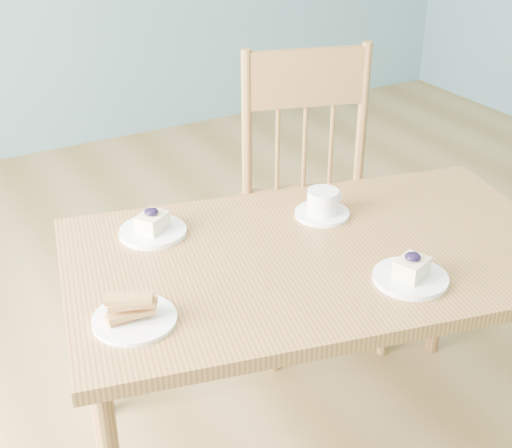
% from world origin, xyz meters
% --- Properties ---
extents(dining_table, '(1.42, 1.01, 0.69)m').
position_xyz_m(dining_table, '(-0.27, -0.21, 0.62)').
color(dining_table, olive).
rests_on(dining_table, ground).
extents(dining_chair, '(0.58, 0.56, 1.02)m').
position_xyz_m(dining_chair, '(0.08, 0.32, 0.52)').
color(dining_chair, olive).
rests_on(dining_chair, ground).
extents(cheesecake_plate_near, '(0.18, 0.18, 0.08)m').
position_xyz_m(cheesecake_plate_near, '(-0.16, -0.44, 0.71)').
color(cheesecake_plate_near, white).
rests_on(cheesecake_plate_near, dining_table).
extents(cheesecake_plate_far, '(0.18, 0.18, 0.08)m').
position_xyz_m(cheesecake_plate_far, '(-0.61, 0.08, 0.71)').
color(cheesecake_plate_far, white).
rests_on(cheesecake_plate_far, dining_table).
extents(coffee_cup, '(0.15, 0.15, 0.08)m').
position_xyz_m(coffee_cup, '(-0.15, -0.06, 0.73)').
color(coffee_cup, white).
rests_on(coffee_cup, dining_table).
extents(biscotti_plate, '(0.19, 0.19, 0.07)m').
position_xyz_m(biscotti_plate, '(-0.80, -0.27, 0.72)').
color(biscotti_plate, white).
rests_on(biscotti_plate, dining_table).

